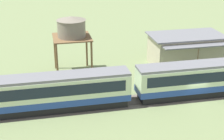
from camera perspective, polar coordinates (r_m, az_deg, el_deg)
ground_plane at (r=43.39m, az=13.69°, el=-4.87°), size 600.00×600.00×0.00m
passenger_train at (r=40.85m, az=3.87°, el=-2.29°), size 73.26×2.94×4.30m
railway_track at (r=45.02m, az=14.94°, el=-3.96°), size 122.22×3.60×0.04m
station_building at (r=53.75m, az=12.13°, el=3.35°), size 11.23×7.61×4.74m
water_tower at (r=48.26m, az=-6.76°, el=6.88°), size 5.26×5.26×8.38m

